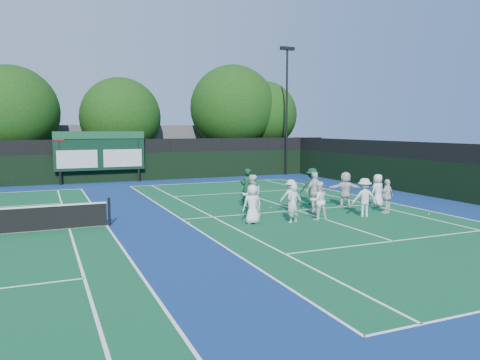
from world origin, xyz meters
name	(u,v)px	position (x,y,z in m)	size (l,w,h in m)	color
ground	(308,214)	(0.00, 0.00, 0.00)	(120.00, 120.00, 0.00)	#19370F
court_apron	(170,221)	(-6.00, 1.00, 0.00)	(34.00, 32.00, 0.01)	navy
near_court	(297,210)	(0.00, 1.00, 0.01)	(11.05, 23.85, 0.01)	#104F2C
back_fence	(115,163)	(-6.00, 16.00, 1.36)	(34.00, 0.08, 3.00)	black
divider_fence_right	(444,174)	(9.00, 1.00, 1.36)	(0.08, 32.00, 3.00)	black
scoreboard	(100,151)	(-7.01, 15.59, 2.19)	(6.00, 0.21, 3.55)	black
clubhouse	(147,148)	(-2.00, 24.00, 2.00)	(18.00, 6.00, 4.00)	#56565B
light_pole_right	(287,96)	(7.50, 15.70, 6.30)	(1.20, 0.30, 10.12)	black
tree_b	(14,115)	(-12.37, 19.58, 4.72)	(6.58, 6.58, 8.18)	black
tree_c	(122,120)	(-4.79, 19.58, 4.41)	(6.13, 6.13, 7.64)	black
tree_d	(234,110)	(4.57, 19.58, 5.26)	(7.20, 7.20, 9.05)	black
tree_e	(265,117)	(7.45, 19.58, 4.75)	(5.79, 5.79, 7.80)	black
tennis_ball_1	(312,200)	(2.16, 3.16, 0.03)	(0.07, 0.07, 0.07)	#C0C717
tennis_ball_2	(429,214)	(4.77, -2.21, 0.03)	(0.07, 0.07, 0.07)	#C0C717
tennis_ball_3	(189,223)	(-5.42, 0.17, 0.03)	(0.07, 0.07, 0.07)	#C0C717
tennis_ball_4	(271,208)	(-0.83, 2.04, 0.03)	(0.07, 0.07, 0.07)	#C0C717
player_front_0	(252,204)	(-3.14, -0.89, 0.78)	(0.77, 0.50, 1.57)	white
player_front_1	(293,204)	(-1.55, -1.33, 0.77)	(0.56, 0.37, 1.54)	silver
player_front_2	(318,201)	(-0.29, -1.23, 0.80)	(0.78, 0.60, 1.60)	white
player_front_3	(364,198)	(1.86, -1.45, 0.83)	(1.07, 0.62, 1.66)	silver
player_front_4	(387,196)	(3.32, -1.19, 0.77)	(0.90, 0.37, 1.54)	silver
player_back_0	(252,196)	(-2.56, 0.42, 0.91)	(0.89, 0.69, 1.82)	white
player_back_1	(291,196)	(-0.48, 0.73, 0.74)	(0.96, 0.55, 1.48)	silver
player_back_2	(315,192)	(0.61, 0.47, 0.91)	(1.07, 0.44, 1.82)	silver
player_back_3	(345,189)	(2.62, 0.95, 0.85)	(1.59, 0.50, 1.71)	silver
player_back_4	(378,191)	(4.05, 0.33, 0.79)	(0.78, 0.50, 1.59)	white
coach_left	(247,188)	(-1.76, 2.71, 0.93)	(0.68, 0.45, 1.87)	#0F3720
coach_right	(312,186)	(1.54, 2.19, 0.91)	(1.17, 0.67, 1.82)	#0F3720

